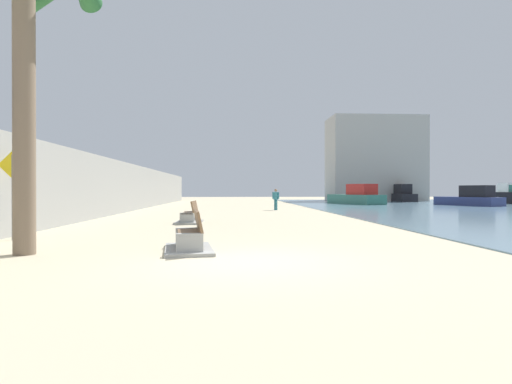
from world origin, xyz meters
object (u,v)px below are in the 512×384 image
(person_walking, at_px, (276,198))
(pedestrian_sign, at_px, (13,184))
(boat_distant, at_px, (504,195))
(bench_far, at_px, (190,218))
(boat_far_left, at_px, (470,198))
(bench_near, at_px, (190,241))
(palm_tree, at_px, (28,6))
(boat_far_right, at_px, (399,195))
(boat_outer, at_px, (357,197))

(person_walking, height_order, pedestrian_sign, pedestrian_sign)
(person_walking, distance_m, boat_distant, 34.66)
(bench_far, xyz_separation_m, boat_far_left, (23.46, 18.24, 0.46))
(boat_distant, bearing_deg, bench_far, -139.07)
(bench_near, bearing_deg, palm_tree, -175.48)
(person_walking, relative_size, pedestrian_sign, 0.59)
(boat_far_right, height_order, pedestrian_sign, pedestrian_sign)
(palm_tree, relative_size, person_walking, 5.05)
(bench_near, bearing_deg, bench_far, 95.47)
(boat_distant, height_order, boat_far_left, boat_distant)
(person_walking, bearing_deg, boat_outer, 50.21)
(bench_far, height_order, boat_outer, boat_outer)
(pedestrian_sign, bearing_deg, bench_far, 53.27)
(boat_distant, bearing_deg, palm_tree, -133.87)
(boat_far_left, bearing_deg, boat_far_right, 92.76)
(bench_far, bearing_deg, bench_near, -84.53)
(person_walking, bearing_deg, boat_far_right, 50.01)
(boat_outer, bearing_deg, palm_tree, -118.53)
(palm_tree, distance_m, bench_far, 10.76)
(boat_outer, bearing_deg, bench_far, -122.32)
(palm_tree, distance_m, boat_outer, 36.31)
(bench_far, bearing_deg, boat_far_left, 37.87)
(bench_near, relative_size, boat_far_right, 0.33)
(boat_outer, relative_size, pedestrian_sign, 2.62)
(boat_distant, height_order, boat_far_right, boat_distant)
(person_walking, xyz_separation_m, boat_distant, (29.41, 18.35, -0.01))
(bench_near, height_order, boat_distant, boat_distant)
(bench_near, xyz_separation_m, boat_far_right, (21.95, 41.24, 0.57))
(person_walking, bearing_deg, bench_near, -101.84)
(person_walking, distance_m, boat_far_right, 27.59)
(boat_far_left, bearing_deg, bench_near, -130.17)
(bench_far, xyz_separation_m, person_walking, (5.04, 11.52, 0.65))
(palm_tree, height_order, person_walking, palm_tree)
(bench_far, xyz_separation_m, boat_distant, (34.44, 29.87, 0.63))
(bench_near, distance_m, boat_outer, 34.14)
(bench_far, xyz_separation_m, pedestrian_sign, (-4.53, -6.07, 1.40))
(palm_tree, bearing_deg, person_walking, 68.99)
(boat_distant, xyz_separation_m, boat_far_right, (-11.68, 2.78, -0.06))
(palm_tree, bearing_deg, pedestrian_sign, 121.90)
(palm_tree, height_order, bench_far, palm_tree)
(boat_outer, distance_m, boat_far_right, 12.98)
(bench_near, height_order, boat_outer, boat_outer)
(boat_distant, height_order, boat_outer, boat_distant)
(bench_near, height_order, boat_far_left, boat_far_left)
(bench_near, xyz_separation_m, boat_far_left, (22.64, 26.82, 0.46))
(bench_near, bearing_deg, person_walking, 78.16)
(boat_far_left, height_order, boat_outer, boat_outer)
(bench_near, bearing_deg, boat_far_left, 49.83)
(person_walking, bearing_deg, boat_distant, 31.97)
(boat_distant, distance_m, boat_far_left, 16.00)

